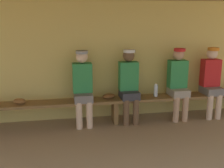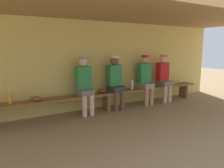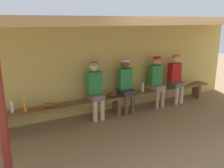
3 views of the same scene
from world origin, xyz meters
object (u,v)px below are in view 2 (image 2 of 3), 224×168
at_px(player_with_sunglasses, 145,77).
at_px(player_in_red, 85,83).
at_px(player_middle, 116,80).
at_px(baseball_glove_tan, 102,91).
at_px(water_bottle_orange, 132,85).
at_px(bench, 106,95).
at_px(water_bottle_green, 10,97).
at_px(player_near_post, 164,76).
at_px(baseball_glove_dark_brown, 36,99).
at_px(baseball_bat, 174,83).

xyz_separation_m(player_with_sunglasses, player_in_red, (-1.79, 0.00, 0.00)).
height_order(player_middle, baseball_glove_tan, player_middle).
bearing_deg(player_with_sunglasses, water_bottle_orange, 179.17).
bearing_deg(bench, water_bottle_green, -179.69).
relative_size(player_middle, baseball_glove_tan, 5.60).
relative_size(bench, player_near_post, 4.46).
bearing_deg(baseball_glove_dark_brown, player_middle, 35.87).
distance_m(player_middle, player_near_post, 1.63).
relative_size(water_bottle_green, baseball_glove_dark_brown, 1.18).
height_order(player_with_sunglasses, player_middle, same).
distance_m(player_in_red, baseball_glove_tan, 0.53).
distance_m(player_near_post, baseball_glove_dark_brown, 3.56).
distance_m(bench, water_bottle_orange, 0.80).
relative_size(player_in_red, water_bottle_orange, 5.71).
bearing_deg(baseball_bat, player_in_red, 162.97).
bearing_deg(water_bottle_green, player_near_post, 0.22).
relative_size(bench, water_bottle_green, 21.24).
bearing_deg(baseball_glove_tan, water_bottle_green, 160.79).
xyz_separation_m(player_in_red, baseball_glove_dark_brown, (-1.09, -0.00, -0.24)).
bearing_deg(player_in_red, player_middle, 0.00).
xyz_separation_m(player_in_red, water_bottle_green, (-1.58, -0.02, -0.15)).
bearing_deg(player_in_red, water_bottle_green, -179.44).
bearing_deg(baseball_bat, baseball_glove_dark_brown, 163.04).
xyz_separation_m(bench, baseball_glove_dark_brown, (-1.66, 0.00, 0.12)).
bearing_deg(player_near_post, bench, -179.89).
xyz_separation_m(bench, water_bottle_orange, (0.78, 0.01, 0.18)).
xyz_separation_m(water_bottle_orange, baseball_glove_dark_brown, (-2.44, -0.01, -0.07)).
distance_m(player_in_red, player_middle, 0.84).
xyz_separation_m(player_in_red, water_bottle_orange, (1.36, 0.01, -0.17)).
distance_m(player_with_sunglasses, water_bottle_orange, 0.47).
relative_size(bench, baseball_bat, 7.46).
bearing_deg(water_bottle_green, baseball_glove_tan, 1.21).
distance_m(bench, water_bottle_green, 2.17).
relative_size(player_in_red, baseball_glove_tan, 5.60).
xyz_separation_m(player_near_post, baseball_glove_dark_brown, (-3.55, -0.00, -0.24)).
bearing_deg(player_middle, bench, -179.22).
bearing_deg(player_near_post, player_in_red, 180.00).
bearing_deg(player_middle, player_in_red, 180.00).
relative_size(player_near_post, water_bottle_green, 4.76).
bearing_deg(player_in_red, player_with_sunglasses, 0.00).
distance_m(player_near_post, baseball_glove_tan, 2.01).
height_order(player_in_red, baseball_bat, player_in_red).
distance_m(player_middle, baseball_glove_dark_brown, 1.94).
xyz_separation_m(player_near_post, baseball_glove_tan, (-1.99, 0.03, -0.24)).
distance_m(bench, player_in_red, 0.68).
relative_size(player_near_post, baseball_bat, 1.67).
xyz_separation_m(player_with_sunglasses, baseball_glove_dark_brown, (-2.88, -0.00, -0.24)).
bearing_deg(player_in_red, player_near_post, 0.00).
bearing_deg(water_bottle_orange, player_middle, -179.30).
relative_size(player_with_sunglasses, water_bottle_green, 4.76).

